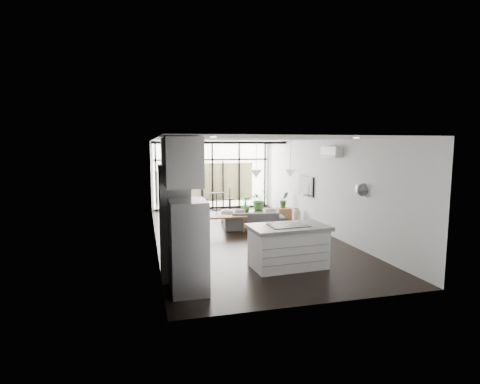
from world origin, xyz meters
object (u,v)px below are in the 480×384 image
console_bench (222,224)px  island (288,246)px  fridge (189,246)px  sofa (254,217)px  milk_can (296,215)px  pouf (227,215)px  tv (306,186)px

console_bench → island: bearing=-77.2°
fridge → sofa: bearing=60.6°
island → milk_can: island is taller
fridge → milk_can: fridge is taller
fridge → milk_can: size_ratio=3.10×
island → fridge: 2.43m
sofa → pouf: sofa is taller
sofa → milk_can: bearing=-156.2°
console_bench → sofa: bearing=14.5°
sofa → pouf: 1.60m
pouf → fridge: bearing=-108.6°
console_bench → tv: tv is taller
sofa → fridge: bearing=68.2°
tv → sofa: bearing=-173.4°
milk_can → tv: size_ratio=0.49×
fridge → console_bench: size_ratio=1.10×
island → console_bench: island is taller
fridge → console_bench: 4.73m
island → fridge: (-2.25, -0.84, 0.38)m
fridge → pouf: 6.55m
pouf → milk_can: size_ratio=0.84×
fridge → milk_can: 6.74m
island → pouf: bearing=88.2°
island → console_bench: bearing=97.5°
milk_can → tv: bearing=-51.9°
sofa → tv: size_ratio=1.73×
island → sofa: island is taller
pouf → milk_can: 2.43m
pouf → tv: bearing=-27.8°
console_bench → tv: size_ratio=1.39×
pouf → milk_can: (2.21, -1.01, 0.09)m
pouf → tv: tv is taller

